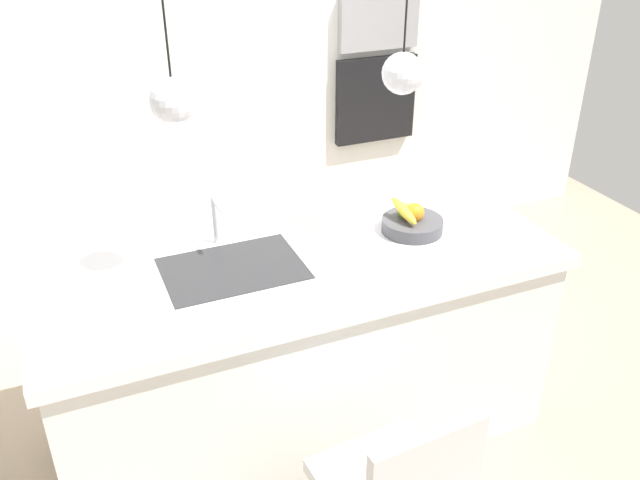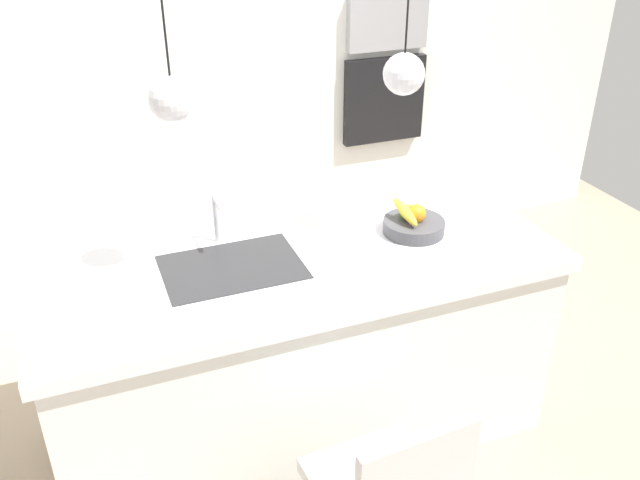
% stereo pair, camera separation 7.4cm
% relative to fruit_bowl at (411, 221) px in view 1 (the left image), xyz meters
% --- Properties ---
extents(floor, '(6.60, 6.60, 0.00)m').
position_rel_fruit_bowl_xyz_m(floor, '(-0.54, -0.00, -1.00)').
color(floor, tan).
rests_on(floor, ground).
extents(back_wall, '(6.00, 0.10, 2.60)m').
position_rel_fruit_bowl_xyz_m(back_wall, '(-0.54, 1.65, 0.30)').
color(back_wall, white).
rests_on(back_wall, ground).
extents(kitchen_island, '(2.19, 0.94, 0.95)m').
position_rel_fruit_bowl_xyz_m(kitchen_island, '(-0.54, -0.00, -0.52)').
color(kitchen_island, white).
rests_on(kitchen_island, ground).
extents(sink_basin, '(0.56, 0.40, 0.02)m').
position_rel_fruit_bowl_xyz_m(sink_basin, '(-0.83, -0.00, -0.05)').
color(sink_basin, '#2D2D30').
rests_on(sink_basin, kitchen_island).
extents(faucet, '(0.02, 0.17, 0.22)m').
position_rel_fruit_bowl_xyz_m(faucet, '(-0.83, 0.21, 0.10)').
color(faucet, silver).
rests_on(faucet, kitchen_island).
extents(fruit_bowl, '(0.27, 0.27, 0.16)m').
position_rel_fruit_bowl_xyz_m(fruit_bowl, '(0.00, 0.00, 0.00)').
color(fruit_bowl, '#4C4C51').
rests_on(fruit_bowl, kitchen_island).
extents(microwave, '(0.54, 0.08, 0.34)m').
position_rel_fruit_bowl_xyz_m(microwave, '(0.63, 1.58, 0.54)').
color(microwave, '#9E9EA3').
rests_on(microwave, back_wall).
extents(oven, '(0.56, 0.08, 0.56)m').
position_rel_fruit_bowl_xyz_m(oven, '(0.63, 1.58, 0.04)').
color(oven, black).
rests_on(oven, back_wall).
extents(pendant_light_left, '(0.17, 0.17, 0.77)m').
position_rel_fruit_bowl_xyz_m(pendant_light_left, '(-1.00, -0.00, 0.67)').
color(pendant_light_left, silver).
extents(pendant_light_right, '(0.17, 0.17, 0.77)m').
position_rel_fruit_bowl_xyz_m(pendant_light_right, '(-0.09, -0.00, 0.67)').
color(pendant_light_right, silver).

